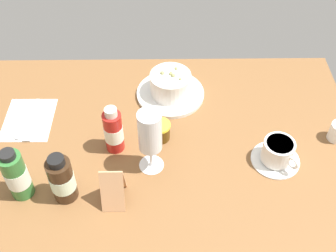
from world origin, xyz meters
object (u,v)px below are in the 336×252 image
(sauce_bottle_brown, at_px, (62,179))
(menu_card, at_px, (113,186))
(jam_jar, at_px, (160,131))
(porridge_bowl, at_px, (170,86))
(coffee_cup, at_px, (278,153))
(wine_glass, at_px, (150,134))
(cutlery_setting, at_px, (28,120))
(sauce_bottle_green, at_px, (16,175))
(sauce_bottle_red, at_px, (113,131))

(sauce_bottle_brown, relative_size, menu_card, 1.30)
(jam_jar, bearing_deg, menu_card, 60.74)
(porridge_bowl, relative_size, coffee_cup, 1.59)
(jam_jar, bearing_deg, wine_glass, 76.73)
(cutlery_setting, bearing_deg, menu_card, 135.39)
(sauce_bottle_brown, bearing_deg, porridge_bowl, -126.43)
(wine_glass, relative_size, menu_card, 1.70)
(sauce_bottle_brown, bearing_deg, wine_glass, -156.88)
(coffee_cup, xyz_separation_m, menu_card, (0.42, 0.11, 0.02))
(coffee_cup, bearing_deg, sauce_bottle_brown, 10.58)
(jam_jar, bearing_deg, coffee_cup, 164.42)
(cutlery_setting, xyz_separation_m, wine_glass, (-0.36, 0.17, 0.12))
(cutlery_setting, relative_size, wine_glass, 0.89)
(coffee_cup, height_order, menu_card, menu_card)
(porridge_bowl, bearing_deg, sauce_bottle_green, 43.05)
(wine_glass, distance_m, sauce_bottle_brown, 0.24)
(cutlery_setting, distance_m, jam_jar, 0.39)
(sauce_bottle_brown, xyz_separation_m, sauce_bottle_green, (0.11, -0.01, 0.01))
(cutlery_setting, relative_size, jam_jar, 2.96)
(coffee_cup, bearing_deg, sauce_bottle_green, 8.02)
(jam_jar, bearing_deg, cutlery_setting, -10.04)
(jam_jar, height_order, sauce_bottle_brown, sauce_bottle_brown)
(coffee_cup, relative_size, jam_jar, 2.23)
(porridge_bowl, height_order, cutlery_setting, porridge_bowl)
(porridge_bowl, bearing_deg, coffee_cup, 136.97)
(cutlery_setting, bearing_deg, sauce_bottle_red, 158.73)
(cutlery_setting, height_order, sauce_bottle_green, sauce_bottle_green)
(wine_glass, distance_m, sauce_bottle_green, 0.33)
(porridge_bowl, height_order, sauce_bottle_brown, sauce_bottle_brown)
(sauce_bottle_green, distance_m, menu_card, 0.23)
(sauce_bottle_brown, bearing_deg, coffee_cup, -169.42)
(porridge_bowl, height_order, menu_card, menu_card)
(menu_card, bearing_deg, sauce_bottle_red, -86.58)
(coffee_cup, distance_m, wine_glass, 0.34)
(cutlery_setting, distance_m, coffee_cup, 0.71)
(wine_glass, bearing_deg, jam_jar, -103.27)
(coffee_cup, relative_size, sauce_bottle_brown, 0.88)
(cutlery_setting, height_order, wine_glass, wine_glass)
(sauce_bottle_green, relative_size, menu_card, 1.38)
(wine_glass, relative_size, jam_jar, 3.30)
(sauce_bottle_red, bearing_deg, wine_glass, 147.46)
(sauce_bottle_green, bearing_deg, coffee_cup, -171.98)
(jam_jar, distance_m, sauce_bottle_brown, 0.30)
(sauce_bottle_brown, height_order, menu_card, sauce_bottle_brown)
(porridge_bowl, bearing_deg, wine_glass, 78.55)
(coffee_cup, relative_size, wine_glass, 0.68)
(sauce_bottle_brown, xyz_separation_m, sauce_bottle_red, (-0.11, -0.15, -0.00))
(coffee_cup, bearing_deg, jam_jar, -15.58)
(sauce_bottle_brown, bearing_deg, jam_jar, -141.30)
(menu_card, bearing_deg, coffee_cup, -164.80)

